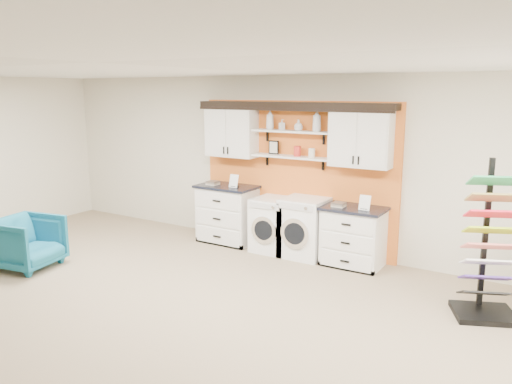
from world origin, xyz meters
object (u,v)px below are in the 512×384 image
Objects in this scene: washer at (274,224)px; dryer at (305,227)px; sample_rack at (487,269)px; base_cabinet_left at (228,214)px; base_cabinet_right at (353,236)px; armchair at (27,242)px.

washer is 0.54m from dryer.
sample_rack reaches higher than dryer.
base_cabinet_left is 0.92m from washer.
dryer is (-0.80, -0.00, 0.02)m from base_cabinet_right.
sample_rack is (4.16, -0.82, 0.07)m from base_cabinet_left.
armchair is (-4.02, -2.59, -0.06)m from base_cabinet_right.
dryer reaches higher than washer.
dryer is at bearing -0.13° from base_cabinet_left.
sample_rack is at bearing -16.91° from dryer.
sample_rack is at bearing -83.95° from armchair.
base_cabinet_right is (2.26, 0.00, -0.05)m from base_cabinet_left.
armchair is at bearing -141.26° from dryer.
armchair is (-3.22, -2.58, -0.08)m from dryer.
base_cabinet_left is 4.25m from sample_rack.
washer is at bearing -56.54° from armchair.
base_cabinet_left is 1.09× the size of dryer.
armchair is at bearing -124.20° from base_cabinet_left.
base_cabinet_left is at bearing -44.71° from armchair.
dryer is 0.51× the size of sample_rack.
base_cabinet_left is 1.46m from dryer.
base_cabinet_right reaches higher than armchair.
base_cabinet_left reaches higher than dryer.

